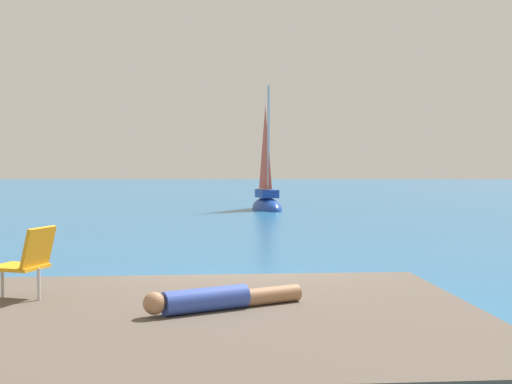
{
  "coord_description": "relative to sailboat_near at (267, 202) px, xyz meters",
  "views": [
    {
      "loc": [
        0.6,
        -10.48,
        2.1
      ],
      "look_at": [
        -0.31,
        16.15,
        0.99
      ],
      "focal_mm": 48.2,
      "sensor_mm": 36.0,
      "label": 1
    }
  ],
  "objects": [
    {
      "name": "shore_ledge",
      "position": [
        -0.85,
        -24.36,
        -0.02
      ],
      "size": [
        7.47,
        5.42,
        0.62
      ],
      "primitive_type": "cube",
      "rotation": [
        0.0,
        0.0,
        0.12
      ],
      "color": "brown",
      "rests_on": "ground"
    },
    {
      "name": "boulder_seaward",
      "position": [
        -2.67,
        -22.33,
        -0.33
      ],
      "size": [
        1.35,
        1.16,
        0.76
      ],
      "primitive_type": "cube",
      "rotation": [
        0.05,
        -0.14,
        2.76
      ],
      "color": "#4F4E3C",
      "rests_on": "ground"
    },
    {
      "name": "person_sunbather",
      "position": [
        -0.05,
        -24.18,
        0.4
      ],
      "size": [
        1.55,
        1.06,
        0.25
      ],
      "rotation": [
        0.0,
        0.0,
        0.56
      ],
      "color": "#334CB2",
      "rests_on": "shore_ledge"
    },
    {
      "name": "beach_chair",
      "position": [
        -2.18,
        -23.7,
        0.73
      ],
      "size": [
        0.7,
        0.62,
        0.8
      ],
      "rotation": [
        0.0,
        0.0,
        2.87
      ],
      "color": "orange",
      "rests_on": "shore_ledge"
    },
    {
      "name": "sailboat_near",
      "position": [
        0.0,
        0.0,
        0.0
      ],
      "size": [
        1.96,
        3.39,
        6.12
      ],
      "rotation": [
        0.0,
        0.0,
        5.0
      ],
      "color": "#193D99",
      "rests_on": "ground"
    },
    {
      "name": "ground_plane",
      "position": [
        -0.03,
        -20.57,
        -0.33
      ],
      "size": [
        160.0,
        160.0,
        0.0
      ],
      "primitive_type": "plane",
      "color": "#236093"
    }
  ]
}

